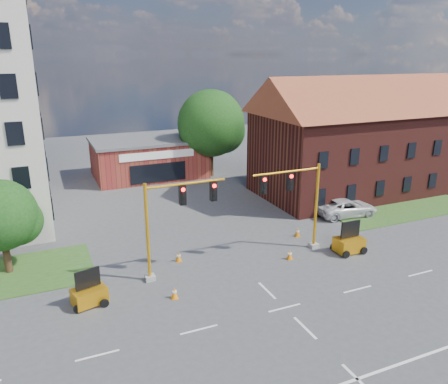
# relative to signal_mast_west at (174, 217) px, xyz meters

# --- Properties ---
(ground) EXTENTS (120.00, 120.00, 0.00)m
(ground) POSITION_rel_signal_mast_west_xyz_m (4.36, -6.00, -3.92)
(ground) COLOR #454548
(ground) RESTS_ON ground
(grass_verge_ne) EXTENTS (14.00, 4.00, 0.08)m
(grass_verge_ne) POSITION_rel_signal_mast_west_xyz_m (22.36, 3.00, -3.88)
(grass_verge_ne) COLOR #294F1D
(grass_verge_ne) RESTS_ON ground
(lane_markings) EXTENTS (60.00, 36.00, 0.01)m
(lane_markings) POSITION_rel_signal_mast_west_xyz_m (4.36, -9.00, -3.91)
(lane_markings) COLOR white
(lane_markings) RESTS_ON ground
(brick_shop) EXTENTS (12.40, 8.40, 4.30)m
(brick_shop) POSITION_rel_signal_mast_west_xyz_m (4.36, 23.99, -1.76)
(brick_shop) COLOR maroon
(brick_shop) RESTS_ON ground
(townhouse_row) EXTENTS (21.00, 11.00, 11.50)m
(townhouse_row) POSITION_rel_signal_mast_west_xyz_m (22.36, 10.00, 2.01)
(townhouse_row) COLOR #4F1C17
(townhouse_row) RESTS_ON ground
(tree_large) EXTENTS (7.79, 7.42, 9.73)m
(tree_large) POSITION_rel_signal_mast_west_xyz_m (11.23, 21.08, 1.84)
(tree_large) COLOR #3C2716
(tree_large) RESTS_ON ground
(tree_nw_front) EXTENTS (4.64, 4.42, 6.11)m
(tree_nw_front) POSITION_rel_signal_mast_west_xyz_m (-9.42, 4.58, -0.20)
(tree_nw_front) COLOR #3C2716
(tree_nw_front) RESTS_ON ground
(signal_mast_west) EXTENTS (5.30, 0.60, 6.20)m
(signal_mast_west) POSITION_rel_signal_mast_west_xyz_m (0.00, 0.00, 0.00)
(signal_mast_west) COLOR #989892
(signal_mast_west) RESTS_ON ground
(signal_mast_east) EXTENTS (5.30, 0.60, 6.20)m
(signal_mast_east) POSITION_rel_signal_mast_west_xyz_m (8.71, 0.00, 0.00)
(signal_mast_east) COLOR #989892
(signal_mast_east) RESTS_ON ground
(trailer_west) EXTENTS (2.04, 1.62, 2.03)m
(trailer_west) POSITION_rel_signal_mast_west_xyz_m (-5.39, -1.38, -3.28)
(trailer_west) COLOR orange
(trailer_west) RESTS_ON ground
(trailer_east) EXTENTS (1.94, 1.30, 2.21)m
(trailer_east) POSITION_rel_signal_mast_west_xyz_m (12.14, -1.65, -3.23)
(trailer_east) COLOR orange
(trailer_east) RESTS_ON ground
(cone_a) EXTENTS (0.40, 0.40, 0.70)m
(cone_a) POSITION_rel_signal_mast_west_xyz_m (-0.89, -2.64, -3.58)
(cone_a) COLOR orange
(cone_a) RESTS_ON ground
(cone_b) EXTENTS (0.40, 0.40, 0.70)m
(cone_b) POSITION_rel_signal_mast_west_xyz_m (0.76, 1.73, -3.58)
(cone_b) COLOR orange
(cone_b) RESTS_ON ground
(cone_c) EXTENTS (0.40, 0.40, 0.70)m
(cone_c) POSITION_rel_signal_mast_west_xyz_m (7.76, -0.97, -3.58)
(cone_c) COLOR orange
(cone_c) RESTS_ON ground
(cone_d) EXTENTS (0.40, 0.40, 0.70)m
(cone_d) POSITION_rel_signal_mast_west_xyz_m (10.37, 2.15, -3.58)
(cone_d) COLOR orange
(cone_d) RESTS_ON ground
(pickup_white) EXTENTS (5.52, 3.00, 1.47)m
(pickup_white) POSITION_rel_signal_mast_west_xyz_m (16.67, 4.32, -3.18)
(pickup_white) COLOR silver
(pickup_white) RESTS_ON ground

